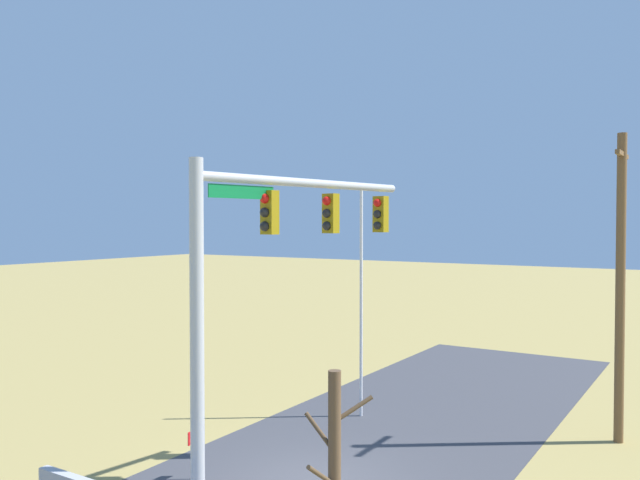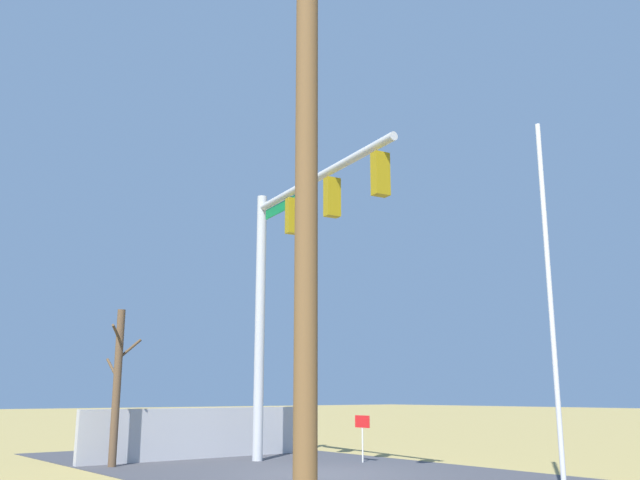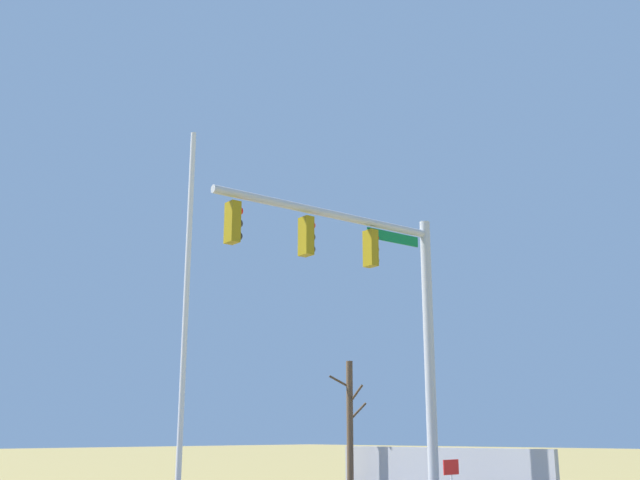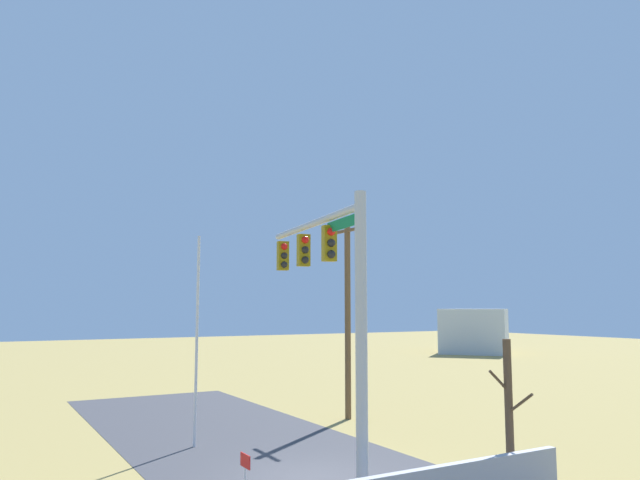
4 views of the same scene
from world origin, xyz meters
name	(u,v)px [view 3 (image 3 of 4)]	position (x,y,z in m)	size (l,w,h in m)	color
retaining_fence	(441,473)	(5.09, 0.39, 0.70)	(0.20, 7.00, 1.40)	#A8A8AD
signal_mast	(375,292)	(1.60, -0.23, 5.28)	(6.74, 1.30, 7.47)	#B2B5BA
flagpole	(185,325)	(-5.21, -1.57, 3.62)	(0.10, 0.10, 7.24)	silver
bare_tree	(350,425)	(4.42, 3.18, 2.03)	(1.27, 1.02, 3.94)	brown
open_sign	(451,474)	(1.39, -2.50, 0.91)	(0.56, 0.04, 1.22)	silver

